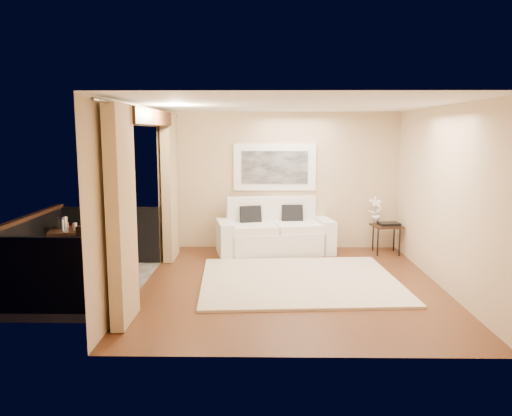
{
  "coord_description": "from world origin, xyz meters",
  "views": [
    {
      "loc": [
        -0.43,
        -7.37,
        2.31
      ],
      "look_at": [
        -0.55,
        0.86,
        1.05
      ],
      "focal_mm": 35.0,
      "sensor_mm": 36.0,
      "label": 1
    }
  ],
  "objects_px": {
    "sofa": "(274,233)",
    "balcony_chair_near": "(88,253)",
    "bistro_table": "(71,234)",
    "orchid": "(376,210)",
    "balcony_chair_far": "(110,245)",
    "ice_bucket": "(63,222)",
    "side_table": "(386,228)"
  },
  "relations": [
    {
      "from": "ice_bucket",
      "to": "orchid",
      "type": "bearing_deg",
      "value": 16.82
    },
    {
      "from": "bistro_table",
      "to": "balcony_chair_far",
      "type": "distance_m",
      "value": 0.79
    },
    {
      "from": "sofa",
      "to": "side_table",
      "type": "distance_m",
      "value": 2.15
    },
    {
      "from": "orchid",
      "to": "bistro_table",
      "type": "distance_m",
      "value": 5.55
    },
    {
      "from": "sofa",
      "to": "bistro_table",
      "type": "distance_m",
      "value": 3.7
    },
    {
      "from": "side_table",
      "to": "balcony_chair_near",
      "type": "distance_m",
      "value": 5.43
    },
    {
      "from": "sofa",
      "to": "bistro_table",
      "type": "height_order",
      "value": "sofa"
    },
    {
      "from": "bistro_table",
      "to": "ice_bucket",
      "type": "xyz_separation_m",
      "value": [
        -0.15,
        0.06,
        0.18
      ]
    },
    {
      "from": "side_table",
      "to": "sofa",
      "type": "bearing_deg",
      "value": 177.41
    },
    {
      "from": "orchid",
      "to": "balcony_chair_near",
      "type": "xyz_separation_m",
      "value": [
        -4.78,
        -2.39,
        -0.29
      ]
    },
    {
      "from": "balcony_chair_far",
      "to": "ice_bucket",
      "type": "distance_m",
      "value": 0.98
    },
    {
      "from": "balcony_chair_near",
      "to": "ice_bucket",
      "type": "distance_m",
      "value": 1.04
    },
    {
      "from": "sofa",
      "to": "orchid",
      "type": "height_order",
      "value": "orchid"
    },
    {
      "from": "orchid",
      "to": "balcony_chair_far",
      "type": "bearing_deg",
      "value": -156.35
    },
    {
      "from": "sofa",
      "to": "orchid",
      "type": "distance_m",
      "value": 2.02
    },
    {
      "from": "sofa",
      "to": "balcony_chair_near",
      "type": "xyz_separation_m",
      "value": [
        -2.81,
        -2.31,
        0.16
      ]
    },
    {
      "from": "orchid",
      "to": "ice_bucket",
      "type": "distance_m",
      "value": 5.67
    },
    {
      "from": "side_table",
      "to": "balcony_chair_far",
      "type": "height_order",
      "value": "balcony_chair_far"
    },
    {
      "from": "balcony_chair_near",
      "to": "balcony_chair_far",
      "type": "bearing_deg",
      "value": 64.28
    },
    {
      "from": "balcony_chair_far",
      "to": "orchid",
      "type": "bearing_deg",
      "value": -145.46
    },
    {
      "from": "balcony_chair_far",
      "to": "balcony_chair_near",
      "type": "distance_m",
      "value": 0.45
    },
    {
      "from": "orchid",
      "to": "side_table",
      "type": "bearing_deg",
      "value": -45.45
    },
    {
      "from": "orchid",
      "to": "bistro_table",
      "type": "xyz_separation_m",
      "value": [
        -5.28,
        -1.7,
        -0.14
      ]
    },
    {
      "from": "sofa",
      "to": "balcony_chair_far",
      "type": "relative_size",
      "value": 2.37
    },
    {
      "from": "balcony_chair_near",
      "to": "orchid",
      "type": "bearing_deg",
      "value": 30.33
    },
    {
      "from": "side_table",
      "to": "ice_bucket",
      "type": "distance_m",
      "value": 5.81
    },
    {
      "from": "sofa",
      "to": "balcony_chair_near",
      "type": "bearing_deg",
      "value": -151.74
    },
    {
      "from": "balcony_chair_far",
      "to": "balcony_chair_near",
      "type": "height_order",
      "value": "balcony_chair_far"
    },
    {
      "from": "sofa",
      "to": "side_table",
      "type": "bearing_deg",
      "value": -13.65
    },
    {
      "from": "balcony_chair_far",
      "to": "ice_bucket",
      "type": "relative_size",
      "value": 4.89
    },
    {
      "from": "balcony_chair_far",
      "to": "sofa",
      "type": "bearing_deg",
      "value": -132.64
    },
    {
      "from": "side_table",
      "to": "orchid",
      "type": "bearing_deg",
      "value": 134.55
    }
  ]
}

